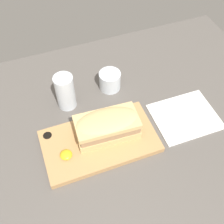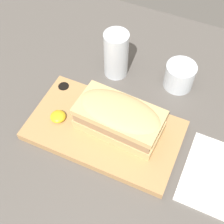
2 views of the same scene
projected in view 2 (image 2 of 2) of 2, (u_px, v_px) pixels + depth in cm
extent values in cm
cube|color=#56514C|center=(83.00, 139.00, 70.34)|extent=(140.01, 98.43, 2.00)
cube|color=tan|center=(105.00, 130.00, 69.35)|extent=(33.42, 18.76, 1.92)
cylinder|color=black|center=(64.00, 87.00, 75.82)|extent=(2.63, 2.63, 0.96)
cube|color=tan|center=(119.00, 124.00, 67.61)|extent=(18.73, 10.26, 2.47)
cube|color=#9E7A56|center=(119.00, 118.00, 65.61)|extent=(17.98, 9.85, 2.45)
cube|color=tan|center=(119.00, 113.00, 64.00)|extent=(18.73, 10.26, 1.48)
ellipsoid|color=tan|center=(120.00, 111.00, 63.50)|extent=(18.35, 10.06, 2.22)
ellipsoid|color=gold|center=(58.00, 116.00, 69.49)|extent=(3.48, 3.48, 1.39)
cylinder|color=silver|center=(116.00, 54.00, 75.73)|extent=(6.05, 6.05, 12.38)
cylinder|color=silver|center=(116.00, 64.00, 78.35)|extent=(5.33, 5.33, 5.57)
cylinder|color=silver|center=(180.00, 76.00, 75.71)|extent=(7.33, 7.33, 6.43)
cylinder|color=#5B141E|center=(179.00, 79.00, 76.61)|extent=(6.60, 6.60, 3.82)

